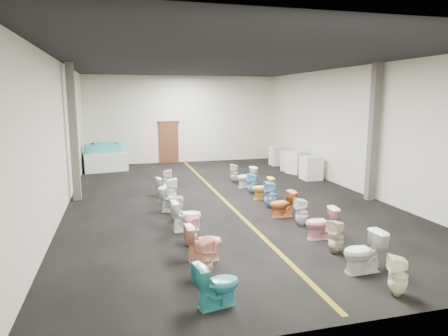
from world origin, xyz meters
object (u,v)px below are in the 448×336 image
Objects in this scene: appliance_crate_d at (277,156)px; toilet_right_1 at (363,252)px; toilet_left_3 at (190,231)px; toilet_right_7 at (263,188)px; toilet_left_6 at (172,199)px; toilet_right_2 at (336,236)px; bathtub at (105,148)px; toilet_right_6 at (270,194)px; toilet_right_0 at (398,276)px; toilet_left_0 at (217,284)px; toilet_right_5 at (282,204)px; toilet_right_3 at (321,223)px; toilet_right_4 at (302,212)px; appliance_crate_a at (311,168)px; toilet_left_4 at (186,215)px; toilet_left_2 at (203,242)px; toilet_left_8 at (165,186)px; toilet_left_1 at (203,259)px; appliance_crate_b at (297,162)px; display_table at (105,162)px; toilet_right_8 at (252,183)px; appliance_crate_c at (289,161)px; toilet_right_9 at (246,177)px; toilet_right_10 at (235,173)px; toilet_left_9 at (167,180)px; toilet_left_7 at (171,191)px.

toilet_right_1 is (-3.20, -12.16, -0.07)m from appliance_crate_d.
toilet_right_7 is (3.11, 3.61, 0.02)m from toilet_left_3.
toilet_right_2 reaches higher than toilet_left_6.
bathtub reaches higher than toilet_right_6.
toilet_right_0 is at bearing 0.57° from toilet_right_1.
toilet_left_0 is 1.03× the size of toilet_right_5.
toilet_left_0 is 4.03m from toilet_right_3.
appliance_crate_a is at bearing 154.17° from toilet_right_4.
toilet_left_4 reaches higher than toilet_right_2.
toilet_left_0 is 5.72m from toilet_left_6.
toilet_right_2 is at bearing -98.53° from toilet_left_2.
toilet_left_6 reaches higher than toilet_left_8.
toilet_right_2 is (3.10, 0.52, -0.02)m from toilet_left_1.
appliance_crate_b is 10.49m from toilet_left_2.
toilet_right_8 is at bearing -48.85° from display_table.
toilet_right_6 is at bearing -73.78° from toilet_left_6.
toilet_left_0 is at bearing 168.50° from toilet_left_8.
toilet_left_6 is at bearing 3.22° from toilet_left_4.
appliance_crate_c is 4.26m from toilet_right_9.
toilet_right_7 is at bearing 4.66° from toilet_right_8.
toilet_left_3 is 0.96× the size of toilet_right_8.
toilet_right_2 is at bearing 13.64° from toilet_right_10.
appliance_crate_d is 1.29× the size of toilet_right_10.
toilet_left_0 reaches higher than toilet_right_8.
toilet_left_6 is (-6.26, -4.72, -0.13)m from appliance_crate_b.
appliance_crate_b reaches higher than toilet_right_6.
toilet_right_1 is at bearing -148.88° from toilet_left_9.
toilet_left_0 is 1.11× the size of toilet_left_3.
toilet_left_8 is (2.15, -5.47, -0.74)m from bathtub.
toilet_left_8 is (-6.22, -3.52, -0.11)m from appliance_crate_c.
toilet_left_1 is at bearing -28.58° from toilet_right_6.
toilet_right_1 is at bearing -0.58° from toilet_right_8.
toilet_right_5 is 4.87m from toilet_right_10.
appliance_crate_d is at bearing 169.73° from toilet_right_3.
display_table is 2.19× the size of appliance_crate_c.
toilet_right_2 is 0.98× the size of toilet_right_9.
bathtub is 2.39× the size of toilet_left_0.
toilet_right_8 is at bearing -151.72° from appliance_crate_a.
toilet_left_7 is at bearing -155.73° from toilet_right_1.
appliance_crate_b is at bearing 139.52° from toilet_right_2.
toilet_right_3 is (3.21, 1.42, -0.01)m from toilet_left_1.
appliance_crate_b reaches higher than appliance_crate_d.
appliance_crate_b reaches higher than toilet_right_5.
toilet_right_5 is at bearing -91.32° from toilet_left_6.
toilet_left_1 is at bearing -80.30° from display_table.
toilet_left_2 is at bearing -119.48° from appliance_crate_d.
bathtub is 2.31× the size of toilet_left_4.
toilet_right_4 is at bearing -72.12° from bathtub.
toilet_left_3 is (0.07, 1.79, -0.05)m from toilet_left_1.
display_table reaches higher than toilet_right_9.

